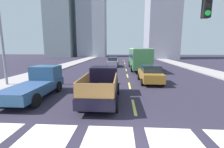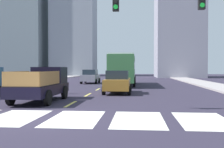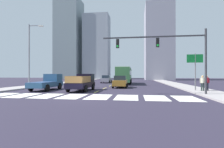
{
  "view_description": "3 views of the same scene",
  "coord_description": "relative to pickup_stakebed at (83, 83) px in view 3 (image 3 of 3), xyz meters",
  "views": [
    {
      "loc": [
        -0.74,
        -4.24,
        3.26
      ],
      "look_at": [
        -1.58,
        9.3,
        0.98
      ],
      "focal_mm": 24.34,
      "sensor_mm": 36.0,
      "label": 1
    },
    {
      "loc": [
        3.46,
        -9.91,
        1.87
      ],
      "look_at": [
        1.63,
        10.0,
        1.46
      ],
      "focal_mm": 43.37,
      "sensor_mm": 36.0,
      "label": 2
    },
    {
      "loc": [
        4.27,
        -14.06,
        1.88
      ],
      "look_at": [
        0.28,
        14.14,
        1.97
      ],
      "focal_mm": 27.31,
      "sensor_mm": 36.0,
      "label": 3
    }
  ],
  "objects": [
    {
      "name": "crosswalk_stripe_4",
      "position": [
        3.14,
        -5.28,
        -0.93
      ],
      "size": [
        1.86,
        3.42,
        0.01
      ],
      "primitive_type": "cube",
      "color": "silver",
      "rests_on": "ground"
    },
    {
      "name": "pedestrian_waiting",
      "position": [
        13.79,
        0.22,
        0.18
      ],
      "size": [
        0.53,
        0.34,
        1.64
      ],
      "rotation": [
        0.0,
        0.0,
        -0.23
      ],
      "color": "#20202C",
      "rests_on": "sidewalk_right"
    },
    {
      "name": "streetlight_left",
      "position": [
        -8.65,
        2.91,
        4.03
      ],
      "size": [
        2.2,
        0.28,
        9.0
      ],
      "color": "gray",
      "rests_on": "ground"
    },
    {
      "name": "pedestrian_walking",
      "position": [
        13.24,
        -0.12,
        0.18
      ],
      "size": [
        0.53,
        0.34,
        1.64
      ],
      "rotation": [
        0.0,
        0.0,
        -1.16
      ],
      "color": "#1D2B27",
      "rests_on": "sidewalk_right"
    },
    {
      "name": "lane_dash_0",
      "position": [
        1.97,
        -1.28,
        -0.93
      ],
      "size": [
        0.16,
        2.4,
        0.01
      ],
      "primitive_type": "cube",
      "color": "#D2C253",
      "rests_on": "ground"
    },
    {
      "name": "pickup_dark",
      "position": [
        -4.49,
        0.35,
        -0.02
      ],
      "size": [
        2.18,
        5.2,
        1.96
      ],
      "rotation": [
        0.0,
        0.0,
        -0.02
      ],
      "color": "#294F73",
      "rests_on": "ground"
    },
    {
      "name": "crosswalk_stripe_3",
      "position": [
        0.8,
        -5.28,
        -0.93
      ],
      "size": [
        1.86,
        3.42,
        0.01
      ],
      "primitive_type": "cube",
      "color": "silver",
      "rests_on": "ground"
    },
    {
      "name": "block_mid_left",
      "position": [
        -22.94,
        52.24,
        16.48
      ],
      "size": [
        10.26,
        10.68,
        34.83
      ],
      "primitive_type": "cube",
      "color": "gray",
      "rests_on": "ground"
    },
    {
      "name": "sedan_near_left",
      "position": [
        -0.35,
        18.18,
        -0.08
      ],
      "size": [
        2.02,
        4.4,
        1.72
      ],
      "rotation": [
        0.0,
        0.0,
        0.04
      ],
      "color": "gray",
      "rests_on": "ground"
    },
    {
      "name": "lane_dash_6",
      "position": [
        1.97,
        28.72,
        -0.93
      ],
      "size": [
        0.16,
        2.4,
        0.01
      ],
      "primitive_type": "cube",
      "color": "#D2C253",
      "rests_on": "ground"
    },
    {
      "name": "city_bus",
      "position": [
        3.92,
        14.71,
        1.02
      ],
      "size": [
        2.72,
        10.8,
        3.32
      ],
      "rotation": [
        0.0,
        0.0,
        0.04
      ],
      "color": "#376E3E",
      "rests_on": "ground"
    },
    {
      "name": "sidewalk_left",
      "position": [
        -9.49,
        12.72,
        -0.86
      ],
      "size": [
        3.21,
        110.0,
        0.15
      ],
      "primitive_type": "cube",
      "color": "#A09797",
      "rests_on": "ground"
    },
    {
      "name": "crosswalk_stripe_0",
      "position": [
        -6.22,
        -5.28,
        -0.93
      ],
      "size": [
        1.86,
        3.42,
        0.01
      ],
      "primitive_type": "cube",
      "color": "silver",
      "rests_on": "ground"
    },
    {
      "name": "lane_dash_4",
      "position": [
        1.97,
        18.72,
        -0.93
      ],
      "size": [
        0.16,
        2.4,
        0.01
      ],
      "primitive_type": "cube",
      "color": "#D2C253",
      "rests_on": "ground"
    },
    {
      "name": "traffic_signal_gantry",
      "position": [
        9.38,
        -3.11,
        3.28
      ],
      "size": [
        9.42,
        0.27,
        6.0
      ],
      "color": "#2D2D33",
      "rests_on": "ground"
    },
    {
      "name": "crosswalk_stripe_1",
      "position": [
        -3.88,
        -5.28,
        -0.93
      ],
      "size": [
        1.86,
        3.42,
        0.01
      ],
      "primitive_type": "cube",
      "color": "silver",
      "rests_on": "ground"
    },
    {
      "name": "pickup_stakebed",
      "position": [
        0.0,
        0.0,
        0.0
      ],
      "size": [
        2.18,
        5.2,
        1.96
      ],
      "rotation": [
        0.0,
        0.0,
        0.05
      ],
      "color": "black",
      "rests_on": "ground"
    },
    {
      "name": "crosswalk_stripe_7",
      "position": [
        10.15,
        -5.28,
        -0.93
      ],
      "size": [
        1.86,
        3.42,
        0.01
      ],
      "primitive_type": "cube",
      "color": "silver",
      "rests_on": "ground"
    },
    {
      "name": "lane_dash_5",
      "position": [
        1.97,
        23.72,
        -0.93
      ],
      "size": [
        0.16,
        2.4,
        0.01
      ],
      "primitive_type": "cube",
      "color": "#D2C253",
      "rests_on": "ground"
    },
    {
      "name": "sedan_near_right",
      "position": [
        3.99,
        5.06,
        -0.08
      ],
      "size": [
        2.02,
        4.4,
        1.72
      ],
      "rotation": [
        0.0,
        0.0,
        0.02
      ],
      "color": "#A36E25",
      "rests_on": "ground"
    },
    {
      "name": "lane_dash_2",
      "position": [
        1.97,
        8.72,
        -0.93
      ],
      "size": [
        0.16,
        2.4,
        0.01
      ],
      "primitive_type": "cube",
      "color": "#D2C253",
      "rests_on": "ground"
    },
    {
      "name": "lane_dash_7",
      "position": [
        1.97,
        33.72,
        -0.93
      ],
      "size": [
        0.16,
        2.4,
        0.01
      ],
      "primitive_type": "cube",
      "color": "#D2C253",
      "rests_on": "ground"
    },
    {
      "name": "tower_tall_centre",
      "position": [
        -10.49,
        52.28,
        12.69
      ],
      "size": [
        10.72,
        7.79,
        27.26
      ],
      "primitive_type": "cube",
      "color": "gray",
      "rests_on": "ground"
    },
    {
      "name": "ground_plane",
      "position": [
        1.97,
        -5.28,
        -0.94
      ],
      "size": [
        160.0,
        160.0,
        0.0
      ],
      "primitive_type": "plane",
      "color": "#2B2637"
    },
    {
      "name": "crosswalk_stripe_2",
      "position": [
        -1.54,
        -5.28,
        -0.93
      ],
      "size": [
        1.86,
        3.42,
        0.01
      ],
      "primitive_type": "cube",
      "color": "silver",
      "rests_on": "ground"
    },
    {
      "name": "direction_sign_green",
      "position": [
        12.66,
        0.44,
        2.1
      ],
      "size": [
        1.7,
        0.12,
        4.2
      ],
      "color": "slate",
      "rests_on": "ground"
    },
    {
      "name": "crosswalk_stripe_6",
      "position": [
        7.81,
        -5.28,
        -0.93
      ],
      "size": [
        1.86,
        3.42,
        0.01
      ],
      "primitive_type": "cube",
      "color": "silver",
      "rests_on": "ground"
    },
    {
      "name": "block_mid_right",
      "position": [
        14.11,
        43.15,
        12.17
      ],
      "size": [
        9.39,
        11.6,
        26.21
      ],
      "primitive_type": "cube",
      "color": "#918F9D",
      "rests_on": "ground"
    },
    {
      "name": "sidewalk_right",
      "position": [
        13.43,
        12.72,
        -0.86
      ],
      "size": [
        3.21,
        110.0,
        0.15
      ],
      "primitive_type": "cube",
      "color": "#A09797",
      "rests_on": "ground"
    },
    {
      "name": "crosswalk_stripe_5",
      "position": [
        5.47,
        -5.28,
        -0.93
      ],
      "size": [
        1.86,
        3.42,
        0.01
      ],
      "primitive_type": "cube",
      "color": "silver",
      "rests_on": "ground"
    },
    {
      "name": "lane_dash_1",
      "position": [
        1.97,
        3.72,
        -0.93
      ],
      "size": [
        0.16,
        2.4,
        0.01
      ],
      "primitive_type": "cube",
      "color": "#D2C253",
      "rests_on": "ground"
    },
    {
      "name": "lane_dash_3",
      "position": [
        1.97,
        13.72,
        -0.93
      ],
      "size": [
        0.16,
        2.4,
        0.01
      ],
      "primitive_type": "cube",
      "color": "#D2C253",
      "rests_on": "ground"
    }
  ]
}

